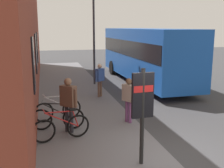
% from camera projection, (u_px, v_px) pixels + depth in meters
% --- Properties ---
extents(ground, '(60.00, 60.00, 0.00)m').
position_uv_depth(ground, '(135.00, 100.00, 13.33)').
color(ground, '#38383A').
extents(sidewalk_pavement, '(24.00, 3.50, 0.12)m').
position_uv_depth(sidewalk_pavement, '(73.00, 92.00, 14.56)').
color(sidewalk_pavement, slate).
rests_on(sidewalk_pavement, ground).
extents(station_facade, '(22.00, 0.65, 9.04)m').
position_uv_depth(station_facade, '(28.00, 6.00, 14.11)').
color(station_facade, brown).
rests_on(station_facade, ground).
extents(bicycle_nearest_sign, '(0.53, 1.75, 0.97)m').
position_uv_depth(bicycle_nearest_sign, '(62.00, 128.00, 8.24)').
color(bicycle_nearest_sign, black).
rests_on(bicycle_nearest_sign, sidewalk_pavement).
extents(bicycle_far_end, '(0.48, 1.77, 0.97)m').
position_uv_depth(bicycle_far_end, '(58.00, 118.00, 9.10)').
color(bicycle_far_end, black).
rests_on(bicycle_far_end, sidewalk_pavement).
extents(bicycle_under_window, '(0.60, 1.73, 0.97)m').
position_uv_depth(bicycle_under_window, '(58.00, 110.00, 10.04)').
color(bicycle_under_window, black).
rests_on(bicycle_under_window, sidewalk_pavement).
extents(transit_info_sign, '(0.12, 0.55, 2.40)m').
position_uv_depth(transit_info_sign, '(143.00, 102.00, 6.57)').
color(transit_info_sign, black).
rests_on(transit_info_sign, sidewalk_pavement).
extents(city_bus, '(10.54, 2.79, 3.35)m').
position_uv_depth(city_bus, '(145.00, 52.00, 17.27)').
color(city_bus, '#1951B2').
rests_on(city_bus, ground).
extents(pedestrian_by_facade, '(0.47, 0.50, 1.61)m').
position_uv_depth(pedestrian_by_facade, '(100.00, 77.00, 13.26)').
color(pedestrian_by_facade, brown).
rests_on(pedestrian_by_facade, sidewalk_pavement).
extents(pedestrian_crossing_street, '(0.54, 0.43, 1.60)m').
position_uv_depth(pedestrian_crossing_street, '(129.00, 96.00, 9.67)').
color(pedestrian_crossing_street, '#723F72').
rests_on(pedestrian_crossing_street, sidewalk_pavement).
extents(pedestrian_near_bus, '(0.54, 0.54, 1.78)m').
position_uv_depth(pedestrian_near_bus, '(68.00, 99.00, 8.73)').
color(pedestrian_near_bus, '#26262D').
rests_on(pedestrian_near_bus, sidewalk_pavement).
extents(street_lamp, '(0.28, 0.28, 5.35)m').
position_uv_depth(street_lamp, '(94.00, 30.00, 15.78)').
color(street_lamp, '#333338').
rests_on(street_lamp, sidewalk_pavement).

